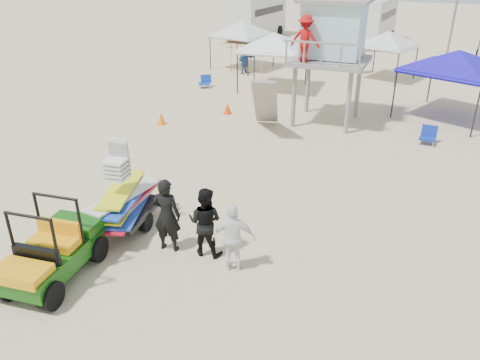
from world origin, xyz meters
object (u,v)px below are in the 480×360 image
at_px(utility_cart, 48,246).
at_px(lifeguard_tower, 330,35).
at_px(surf_trailer, 123,197).
at_px(canopy_blue, 459,54).
at_px(man_left, 167,215).

relative_size(utility_cart, lifeguard_tower, 0.53).
bearing_deg(surf_trailer, canopy_blue, 64.47).
bearing_deg(lifeguard_tower, man_left, -91.35).
bearing_deg(man_left, lifeguard_tower, -103.34).
height_order(surf_trailer, man_left, surf_trailer).
distance_m(surf_trailer, man_left, 1.55).
xyz_separation_m(surf_trailer, man_left, (1.52, -0.30, 0.06)).
distance_m(utility_cart, surf_trailer, 2.33).
bearing_deg(canopy_blue, surf_trailer, -115.53).
xyz_separation_m(surf_trailer, canopy_blue, (6.25, 13.08, 1.82)).
xyz_separation_m(man_left, canopy_blue, (4.73, 13.38, 1.76)).
distance_m(utility_cart, man_left, 2.54).
height_order(utility_cart, surf_trailer, surf_trailer).
bearing_deg(utility_cart, canopy_blue, 67.92).
height_order(utility_cart, man_left, man_left).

